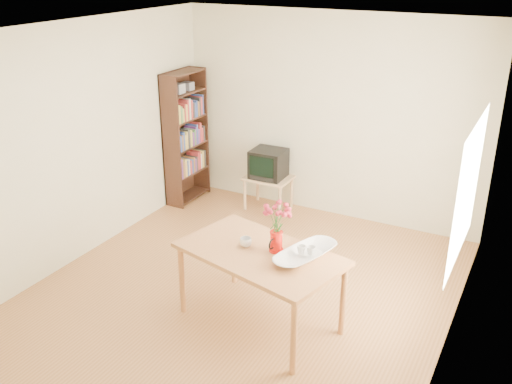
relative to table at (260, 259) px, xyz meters
The scene contains 11 objects.
room 0.82m from the table, 134.36° to the left, with size 4.50×4.50×4.50m.
table is the anchor object (origin of this frame).
tv_stand 2.61m from the table, 115.13° to the left, with size 0.60×0.45×0.46m.
bookshelf 3.10m from the table, 136.60° to the left, with size 0.28×0.70×1.80m.
pitcher 0.22m from the table, 35.34° to the left, with size 0.13×0.21×0.20m.
flowers 0.44m from the table, 34.68° to the left, with size 0.22×0.22×0.31m, color #BB2C42, non-canonical shape.
mug 0.20m from the table, behind, with size 0.11×0.11×0.09m, color white.
bowl 0.50m from the table, 13.17° to the left, with size 0.45×0.45×0.42m, color white.
teacup_a 0.44m from the table, 14.58° to the left, with size 0.07×0.07×0.06m, color white.
teacup_b 0.52m from the table, 14.32° to the left, with size 0.07×0.07×0.07m, color white.
television 2.60m from the table, 115.02° to the left, with size 0.44×0.42×0.38m.
Camera 1 is at (2.47, -4.35, 3.22)m, focal length 40.00 mm.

